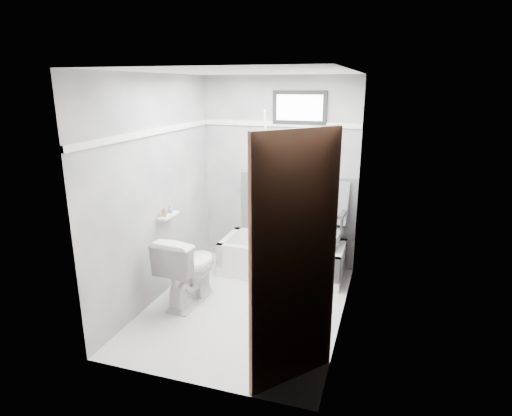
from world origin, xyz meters
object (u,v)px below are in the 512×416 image
at_px(soap_bottle_a, 164,212).
at_px(soap_bottle_b, 170,209).
at_px(toilet, 189,269).
at_px(office_chair, 319,227).
at_px(bathtub, 282,258).
at_px(door, 321,285).

relative_size(soap_bottle_a, soap_bottle_b, 1.38).
bearing_deg(toilet, office_chair, -134.45).
distance_m(office_chair, soap_bottle_b, 1.77).
xyz_separation_m(office_chair, soap_bottle_a, (-1.54, -0.96, 0.32)).
distance_m(bathtub, door, 2.49).
bearing_deg(door, soap_bottle_b, 143.10).
relative_size(office_chair, door, 0.52).
bearing_deg(office_chair, soap_bottle_a, -144.34).
bearing_deg(soap_bottle_a, office_chair, 31.89).
bearing_deg(soap_bottle_a, soap_bottle_b, 90.00).
distance_m(bathtub, toilet, 1.29).
height_order(soap_bottle_a, soap_bottle_b, soap_bottle_a).
bearing_deg(office_chair, soap_bottle_b, -148.26).
relative_size(office_chair, soap_bottle_a, 9.11).
height_order(door, soap_bottle_b, door).
height_order(office_chair, door, door).
height_order(office_chair, soap_bottle_b, office_chair).
height_order(toilet, soap_bottle_a, soap_bottle_a).
bearing_deg(toilet, bathtub, -123.10).
relative_size(bathtub, office_chair, 1.43).
bearing_deg(soap_bottle_b, office_chair, 27.97).
bearing_deg(bathtub, office_chair, 6.27).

